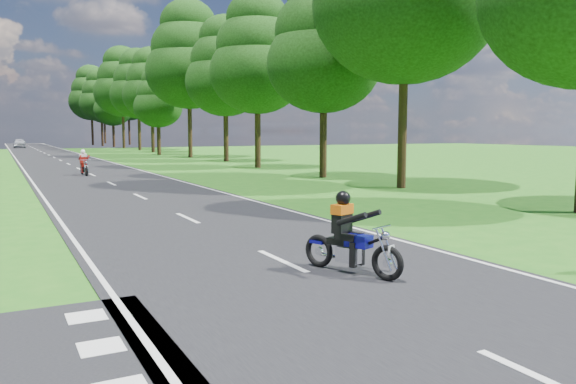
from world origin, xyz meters
TOP-DOWN VIEW (x-y plane):
  - ground at (0.00, 0.00)m, footprint 160.00×160.00m
  - main_road at (0.00, 50.00)m, footprint 7.00×140.00m
  - road_markings at (-0.14, 48.13)m, footprint 7.40×140.00m
  - treeline at (1.43, 60.06)m, footprint 40.00×115.35m
  - rider_near_blue at (0.65, 0.59)m, footprint 1.17×1.83m
  - rider_far_red at (-0.45, 25.90)m, footprint 0.63×1.76m
  - distant_car at (-1.76, 85.29)m, footprint 1.83×4.17m

SIDE VIEW (x-z plane):
  - ground at x=0.00m, z-range 0.00..0.00m
  - main_road at x=0.00m, z-range 0.00..0.02m
  - road_markings at x=-0.14m, z-range 0.02..0.03m
  - distant_car at x=-1.76m, z-range 0.02..1.42m
  - rider_near_blue at x=0.65m, z-range 0.02..1.47m
  - rider_far_red at x=-0.45m, z-range 0.02..1.47m
  - treeline at x=1.43m, z-range 0.86..15.65m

